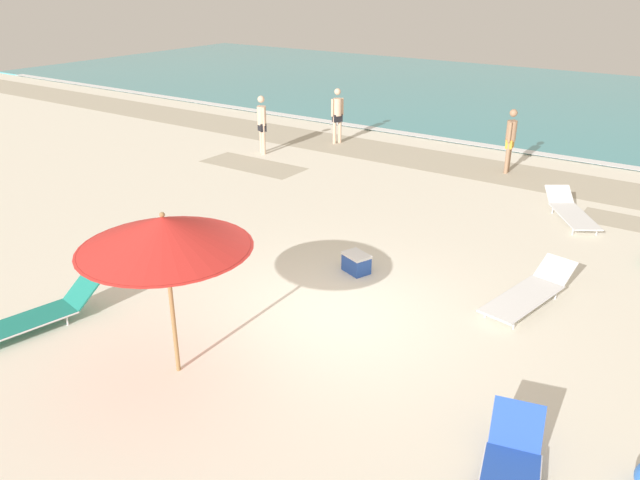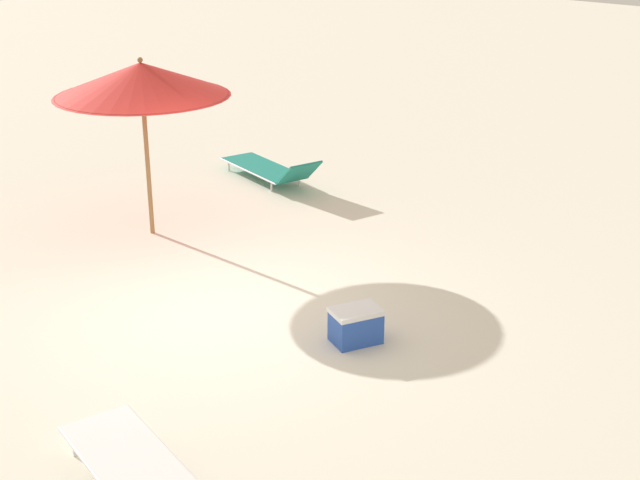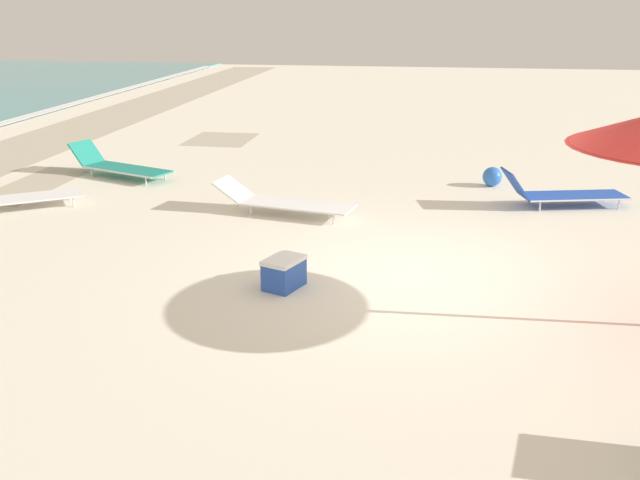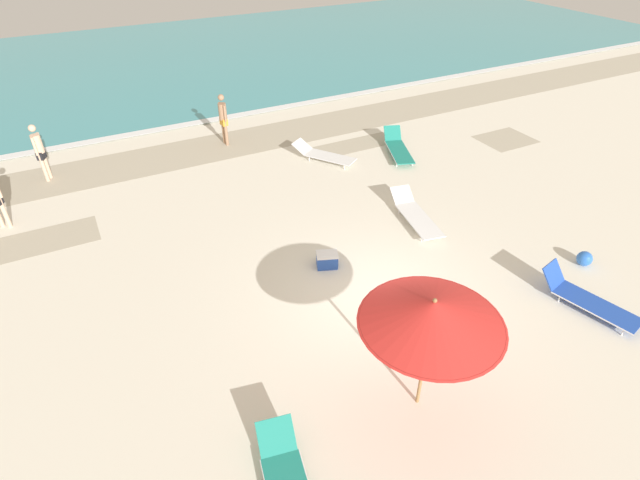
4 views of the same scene
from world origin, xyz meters
The scene contains 11 objects.
ground_plane centered at (0.00, 0.01, -0.08)m, with size 60.00×60.00×0.16m.
ocean_water centered at (0.00, 20.77, 0.03)m, with size 60.00×18.57×0.07m.
beach_umbrella centered at (-0.94, -2.44, 2.09)m, with size 2.27×2.27×2.38m.
sun_lounger_under_umbrella centered at (3.67, -2.13, 0.22)m, with size 1.07×2.12×0.63m.
sun_lounger_beside_umbrella centered at (2.05, 6.66, 0.21)m, with size 1.69×2.09×0.48m.
sun_lounger_near_water_left centered at (4.49, 5.95, 0.22)m, with size 1.35×2.25×0.60m.
sun_lounger_near_water_right centered at (2.50, 2.28, 0.20)m, with size 1.02×2.33×0.48m.
beachgoer_wading_adult centered at (-6.04, 9.41, 1.00)m, with size 0.29×0.41×1.76m.
beachgoer_shoreline_child centered at (-0.37, 9.40, 1.00)m, with size 0.27×0.45×1.76m.
beach_ball centered at (4.88, -1.11, 0.18)m, with size 0.35×0.35×0.35m.
cooler_box centered at (-0.52, 1.64, 0.19)m, with size 0.59×0.51×0.37m.
Camera 4 is at (-4.97, -6.51, 7.27)m, focal length 28.00 mm.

